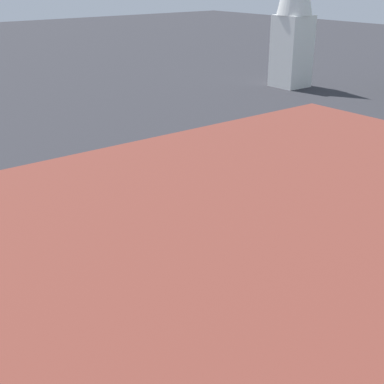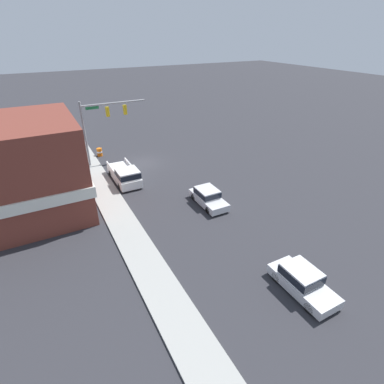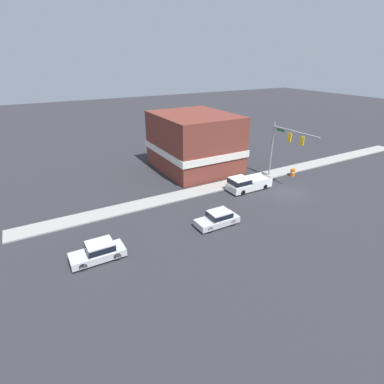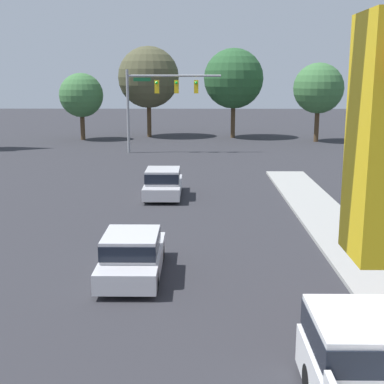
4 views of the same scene
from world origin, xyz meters
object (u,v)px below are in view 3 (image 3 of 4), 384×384
(car_second_ahead, at_px, (99,251))
(pickup_truck_parked, at_px, (246,184))
(construction_barrel, at_px, (293,172))
(car_lead, at_px, (218,218))

(car_second_ahead, distance_m, pickup_truck_parked, 19.74)
(construction_barrel, bearing_deg, pickup_truck_parked, 94.39)
(car_lead, xyz_separation_m, construction_barrel, (5.94, -16.43, -0.25))
(car_second_ahead, relative_size, construction_barrel, 4.31)
(car_second_ahead, xyz_separation_m, construction_barrel, (5.68, -27.84, -0.27))
(car_lead, distance_m, construction_barrel, 17.47)
(pickup_truck_parked, relative_size, construction_barrel, 5.61)
(car_second_ahead, bearing_deg, pickup_truck_parked, -75.29)
(pickup_truck_parked, bearing_deg, car_lead, 124.44)
(car_lead, bearing_deg, car_second_ahead, 88.73)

